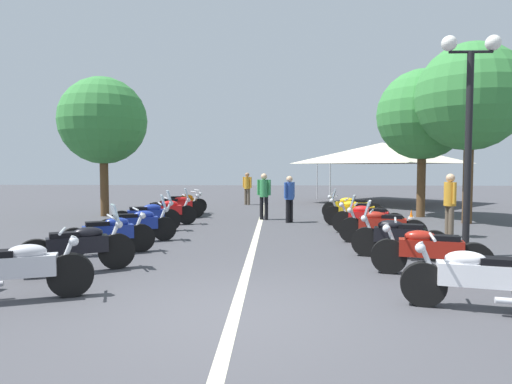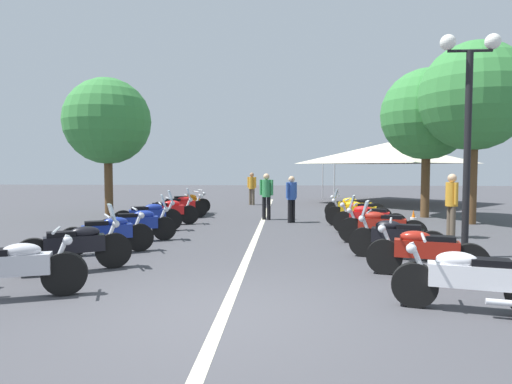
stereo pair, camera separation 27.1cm
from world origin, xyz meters
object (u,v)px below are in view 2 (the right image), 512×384
(motorcycle_left_row_0, at_px, (10,268))
(motorcycle_left_row_3, at_px, (138,224))
(roadside_tree_0, at_px, (427,115))
(street_lamp_twin_globe, at_px, (469,105))
(motorcycle_right_row_3, at_px, (381,226))
(motorcycle_right_row_6, at_px, (354,208))
(motorcycle_left_row_1, at_px, (76,246))
(motorcycle_left_row_5, at_px, (168,211))
(motorcycle_left_row_7, at_px, (187,203))
(motorcycle_right_row_5, at_px, (357,212))
(motorcycle_right_row_4, at_px, (369,218))
(motorcycle_left_row_4, at_px, (149,216))
(motorcycle_left_row_6, at_px, (180,206))
(traffic_cone_0, at_px, (413,220))
(motorcycle_left_row_2, at_px, (108,233))
(bystander_3, at_px, (266,193))
(event_tent, at_px, (388,153))
(motorcycle_right_row_0, at_px, (470,279))
(motorcycle_right_row_1, at_px, (425,251))
(roadside_tree_1, at_px, (474,97))
(bystander_1, at_px, (452,200))
(motorcycle_right_row_2, at_px, (396,237))
(bystander_0, at_px, (252,186))
(roadside_tree_2, at_px, (107,122))
(bystander_2, at_px, (291,195))

(motorcycle_left_row_0, relative_size, motorcycle_left_row_3, 1.07)
(roadside_tree_0, bearing_deg, street_lamp_twin_globe, 168.52)
(motorcycle_right_row_3, bearing_deg, motorcycle_right_row_6, -75.67)
(motorcycle_left_row_1, height_order, motorcycle_left_row_5, motorcycle_left_row_1)
(motorcycle_left_row_3, relative_size, motorcycle_right_row_3, 0.92)
(motorcycle_left_row_7, height_order, motorcycle_right_row_5, motorcycle_right_row_5)
(motorcycle_right_row_4, distance_m, motorcycle_right_row_5, 1.68)
(motorcycle_left_row_4, bearing_deg, motorcycle_left_row_6, 64.58)
(motorcycle_left_row_1, bearing_deg, traffic_cone_0, 6.74)
(motorcycle_left_row_2, relative_size, motorcycle_left_row_5, 0.90)
(motorcycle_left_row_6, height_order, motorcycle_right_row_5, motorcycle_right_row_5)
(motorcycle_left_row_3, relative_size, bystander_3, 1.14)
(motorcycle_left_row_4, height_order, event_tent, event_tent)
(motorcycle_right_row_3, xyz_separation_m, motorcycle_right_row_4, (1.62, -0.01, -0.01))
(motorcycle_right_row_0, height_order, street_lamp_twin_globe, street_lamp_twin_globe)
(motorcycle_left_row_2, relative_size, motorcycle_right_row_1, 0.93)
(motorcycle_right_row_6, bearing_deg, motorcycle_left_row_7, 3.32)
(roadside_tree_0, bearing_deg, roadside_tree_1, -153.93)
(motorcycle_right_row_1, height_order, street_lamp_twin_globe, street_lamp_twin_globe)
(bystander_1, relative_size, roadside_tree_1, 0.29)
(traffic_cone_0, bearing_deg, motorcycle_right_row_3, 149.68)
(motorcycle_left_row_5, height_order, motorcycle_right_row_2, motorcycle_left_row_5)
(bystander_0, xyz_separation_m, bystander_1, (-9.86, -6.18, 0.07))
(motorcycle_left_row_2, xyz_separation_m, motorcycle_right_row_0, (-3.45, -6.33, -0.01))
(motorcycle_right_row_5, relative_size, roadside_tree_0, 0.37)
(motorcycle_left_row_5, height_order, bystander_0, bystander_0)
(bystander_1, bearing_deg, bystander_0, 114.78)
(motorcycle_left_row_1, bearing_deg, roadside_tree_1, 5.59)
(bystander_1, bearing_deg, street_lamp_twin_globe, -112.04)
(traffic_cone_0, relative_size, roadside_tree_0, 0.11)
(motorcycle_left_row_6, relative_size, motorcycle_right_row_1, 0.98)
(motorcycle_left_row_5, bearing_deg, motorcycle_right_row_6, -4.28)
(motorcycle_right_row_2, distance_m, traffic_cone_0, 4.69)
(traffic_cone_0, bearing_deg, roadside_tree_1, -57.95)
(motorcycle_right_row_4, distance_m, traffic_cone_0, 1.90)
(motorcycle_left_row_6, xyz_separation_m, roadside_tree_1, (-0.82, -10.16, 3.78))
(motorcycle_left_row_0, distance_m, roadside_tree_2, 11.53)
(motorcycle_left_row_0, xyz_separation_m, bystander_2, (8.99, -4.18, 0.48))
(motorcycle_left_row_1, xyz_separation_m, motorcycle_left_row_2, (1.64, 0.09, -0.02))
(motorcycle_left_row_6, distance_m, roadside_tree_0, 9.91)
(bystander_1, xyz_separation_m, roadside_tree_1, (2.97, -1.76, 3.22))
(motorcycle_left_row_0, bearing_deg, motorcycle_left_row_2, 68.73)
(roadside_tree_1, height_order, event_tent, roadside_tree_1)
(motorcycle_right_row_0, relative_size, roadside_tree_1, 0.33)
(motorcycle_left_row_2, distance_m, street_lamp_twin_globe, 8.18)
(motorcycle_right_row_2, bearing_deg, roadside_tree_2, -21.04)
(roadside_tree_0, bearing_deg, traffic_cone_0, 157.44)
(motorcycle_right_row_1, xyz_separation_m, bystander_0, (14.22, 4.12, 0.50))
(motorcycle_left_row_3, distance_m, roadside_tree_1, 11.47)
(motorcycle_right_row_1, bearing_deg, roadside_tree_2, -29.06)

